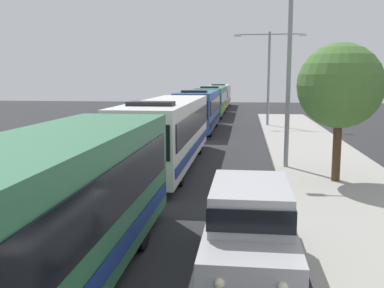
{
  "coord_description": "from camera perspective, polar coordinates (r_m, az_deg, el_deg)",
  "views": [
    {
      "loc": [
        2.27,
        6.71,
        4.13
      ],
      "look_at": [
        0.54,
        20.83,
        1.96
      ],
      "focal_mm": 41.18,
      "sensor_mm": 36.0,
      "label": 1
    }
  ],
  "objects": [
    {
      "name": "white_suv",
      "position": [
        9.59,
        7.5,
        -10.23
      ],
      "size": [
        1.86,
        4.62,
        1.9
      ],
      "color": "#B7B7BC",
      "rests_on": "ground_plane"
    },
    {
      "name": "bus_rear",
      "position": [
        60.96,
        3.62,
        6.37
      ],
      "size": [
        2.58,
        11.82,
        3.21
      ],
      "color": "silver",
      "rests_on": "ground_plane"
    },
    {
      "name": "streetlamp_far",
      "position": [
        37.18,
        9.93,
        9.67
      ],
      "size": [
        5.79,
        0.28,
        7.62
      ],
      "color": "gray",
      "rests_on": "sidewalk"
    },
    {
      "name": "roadside_tree",
      "position": [
        17.56,
        18.62,
        7.12
      ],
      "size": [
        3.21,
        3.21,
        5.26
      ],
      "color": "#4C3823",
      "rests_on": "sidewalk"
    },
    {
      "name": "bus_lead",
      "position": [
        7.92,
        -20.49,
        -9.79
      ],
      "size": [
        2.58,
        11.96,
        3.21
      ],
      "color": "#33724C",
      "rests_on": "ground_plane"
    },
    {
      "name": "streetlamp_mid",
      "position": [
        19.87,
        12.53,
        12.26
      ],
      "size": [
        6.23,
        0.28,
        8.65
      ],
      "color": "gray",
      "rests_on": "sidewalk"
    },
    {
      "name": "bus_fourth_in_line",
      "position": [
        47.32,
        2.64,
        5.72
      ],
      "size": [
        2.58,
        12.26,
        3.21
      ],
      "color": "#33724C",
      "rests_on": "ground_plane"
    },
    {
      "name": "bus_middle",
      "position": [
        34.0,
        0.93,
        4.56
      ],
      "size": [
        2.58,
        10.78,
        3.21
      ],
      "color": "#284C8C",
      "rests_on": "ground_plane"
    },
    {
      "name": "bus_second_in_line",
      "position": [
        20.47,
        -3.12,
        1.83
      ],
      "size": [
        2.58,
        12.26,
        3.21
      ],
      "color": "silver",
      "rests_on": "ground_plane"
    }
  ]
}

